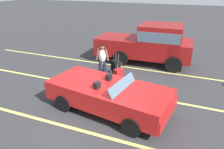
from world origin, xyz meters
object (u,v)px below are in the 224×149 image
Objects in this scene: suitcase_small_carryon at (110,80)px; suitcase_medium_bright at (119,76)px; convertible_car at (114,96)px; parked_pickup_truck_near at (151,43)px; suitcase_large_black at (116,68)px; traveler_person at (102,60)px.

suitcase_medium_bright is at bearing -43.54° from suitcase_small_carryon.
parked_pickup_truck_near reaches higher than convertible_car.
suitcase_large_black is at bearing 118.63° from convertible_car.
suitcase_large_black is 0.73m from suitcase_medium_bright.
convertible_car is at bearing 135.28° from suitcase_medium_bright.
convertible_car reaches higher than suitcase_large_black.
convertible_car is 2.64× the size of traveler_person.
convertible_car is at bearing -92.68° from parked_pickup_truck_near.
suitcase_small_carryon is (0.13, -1.06, -0.12)m from suitcase_large_black.
convertible_car is 3.03m from suitcase_large_black.
suitcase_medium_bright is (0.38, -0.62, -0.06)m from suitcase_large_black.
suitcase_small_carryon is 0.14× the size of parked_pickup_truck_near.
convertible_car is 2.64m from traveler_person.
traveler_person is at bearing -118.49° from parked_pickup_truck_near.
suitcase_medium_bright is 0.58× the size of traveler_person.
convertible_car is at bearing 62.87° from suitcase_large_black.
parked_pickup_truck_near is (1.13, 2.33, 0.74)m from suitcase_large_black.
parked_pickup_truck_near is at bearing -30.71° from suitcase_small_carryon.
convertible_car is 0.86× the size of parked_pickup_truck_near.
traveler_person reaches higher than convertible_car.
suitcase_small_carryon is at bearing 38.17° from traveler_person.
suitcase_medium_bright is 0.98m from traveler_person.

